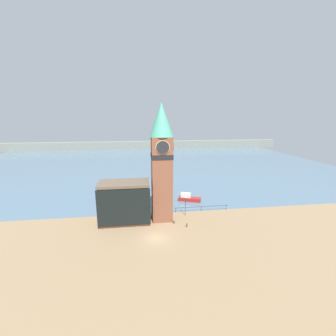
{
  "coord_description": "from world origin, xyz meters",
  "views": [
    {
      "loc": [
        -2.51,
        -35.24,
        20.65
      ],
      "look_at": [
        2.9,
        5.61,
        11.14
      ],
      "focal_mm": 24.0,
      "sensor_mm": 36.0,
      "label": 1
    }
  ],
  "objects_px": {
    "pier_building": "(125,202)",
    "mooring_bollard_far": "(187,225)",
    "boat_near": "(189,198)",
    "clock_tower": "(162,160)",
    "mooring_bollard_near": "(174,222)",
    "lamp_post": "(185,202)"
  },
  "relations": [
    {
      "from": "mooring_bollard_near",
      "to": "pier_building",
      "type": "bearing_deg",
      "value": 167.67
    },
    {
      "from": "boat_near",
      "to": "mooring_bollard_near",
      "type": "distance_m",
      "value": 12.79
    },
    {
      "from": "clock_tower",
      "to": "boat_near",
      "type": "distance_m",
      "value": 16.6
    },
    {
      "from": "mooring_bollard_near",
      "to": "mooring_bollard_far",
      "type": "distance_m",
      "value": 2.85
    },
    {
      "from": "clock_tower",
      "to": "mooring_bollard_far",
      "type": "distance_m",
      "value": 13.35
    },
    {
      "from": "boat_near",
      "to": "lamp_post",
      "type": "bearing_deg",
      "value": -86.91
    },
    {
      "from": "pier_building",
      "to": "mooring_bollard_near",
      "type": "xyz_separation_m",
      "value": [
        9.57,
        -2.09,
        -3.79
      ]
    },
    {
      "from": "pier_building",
      "to": "mooring_bollard_far",
      "type": "height_order",
      "value": "pier_building"
    },
    {
      "from": "pier_building",
      "to": "mooring_bollard_far",
      "type": "distance_m",
      "value": 12.94
    },
    {
      "from": "boat_near",
      "to": "mooring_bollard_far",
      "type": "xyz_separation_m",
      "value": [
        -3.33,
        -13.32,
        -0.28
      ]
    },
    {
      "from": "boat_near",
      "to": "mooring_bollard_far",
      "type": "relative_size",
      "value": 6.91
    },
    {
      "from": "clock_tower",
      "to": "lamp_post",
      "type": "xyz_separation_m",
      "value": [
        5.07,
        1.0,
        -9.46
      ]
    },
    {
      "from": "boat_near",
      "to": "mooring_bollard_far",
      "type": "height_order",
      "value": "boat_near"
    },
    {
      "from": "mooring_bollard_far",
      "to": "lamp_post",
      "type": "bearing_deg",
      "value": 81.85
    },
    {
      "from": "mooring_bollard_far",
      "to": "boat_near",
      "type": "bearing_deg",
      "value": 75.98
    },
    {
      "from": "pier_building",
      "to": "mooring_bollard_near",
      "type": "relative_size",
      "value": 14.76
    },
    {
      "from": "boat_near",
      "to": "mooring_bollard_far",
      "type": "distance_m",
      "value": 13.73
    },
    {
      "from": "boat_near",
      "to": "clock_tower",
      "type": "bearing_deg",
      "value": -109.38
    },
    {
      "from": "mooring_bollard_near",
      "to": "mooring_bollard_far",
      "type": "relative_size",
      "value": 0.81
    },
    {
      "from": "mooring_bollard_near",
      "to": "lamp_post",
      "type": "bearing_deg",
      "value": 49.51
    },
    {
      "from": "mooring_bollard_near",
      "to": "clock_tower",
      "type": "bearing_deg",
      "value": 130.56
    },
    {
      "from": "clock_tower",
      "to": "mooring_bollard_far",
      "type": "relative_size",
      "value": 28.14
    }
  ]
}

